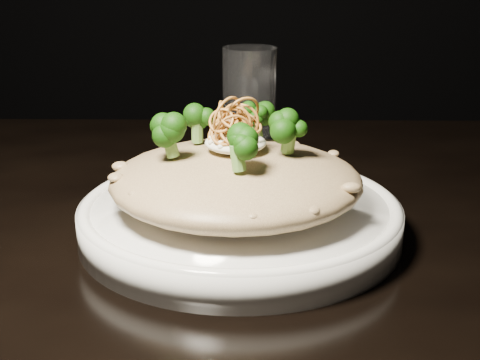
% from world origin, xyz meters
% --- Properties ---
extents(table, '(1.10, 0.80, 0.75)m').
position_xyz_m(table, '(0.00, 0.00, 0.67)').
color(table, black).
rests_on(table, ground).
extents(plate, '(0.30, 0.30, 0.03)m').
position_xyz_m(plate, '(-0.05, -0.05, 0.77)').
color(plate, white).
rests_on(plate, table).
extents(risotto, '(0.23, 0.23, 0.05)m').
position_xyz_m(risotto, '(-0.05, -0.06, 0.81)').
color(risotto, brown).
rests_on(risotto, plate).
extents(broccoli, '(0.13, 0.13, 0.05)m').
position_xyz_m(broccoli, '(-0.05, -0.06, 0.86)').
color(broccoli, black).
rests_on(broccoli, risotto).
extents(cheese, '(0.06, 0.06, 0.02)m').
position_xyz_m(cheese, '(-0.05, -0.05, 0.84)').
color(cheese, white).
rests_on(cheese, risotto).
extents(shallots, '(0.06, 0.06, 0.04)m').
position_xyz_m(shallots, '(-0.05, -0.06, 0.87)').
color(shallots, '#92571E').
rests_on(shallots, cheese).
extents(drinking_glass, '(0.08, 0.08, 0.13)m').
position_xyz_m(drinking_glass, '(-0.04, 0.28, 0.82)').
color(drinking_glass, white).
rests_on(drinking_glass, table).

